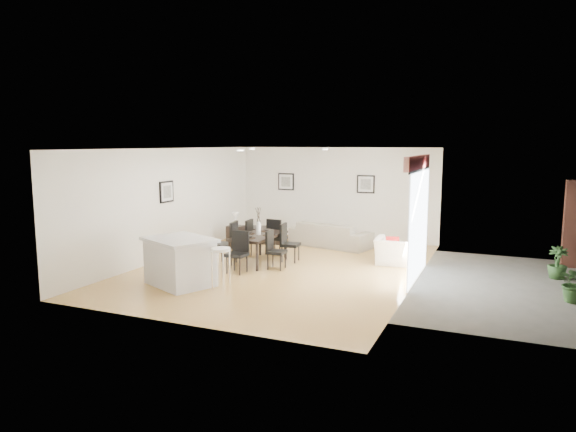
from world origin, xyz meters
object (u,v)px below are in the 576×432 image
at_px(sofa, 330,235).
at_px(dining_chair_foot, 276,235).
at_px(dining_chair_head, 239,249).
at_px(dining_chair_enear, 273,248).
at_px(dining_chair_wnear, 230,240).
at_px(side_table, 236,235).
at_px(kitchen_island, 180,261).
at_px(dining_chair_wfar, 246,236).
at_px(coffee_table, 263,235).
at_px(bar_stool, 221,254).
at_px(armchair, 397,251).
at_px(dining_chair_efar, 287,240).
at_px(dining_table, 259,237).

xyz_separation_m(sofa, dining_chair_foot, (-0.96, -1.52, 0.18)).
distance_m(dining_chair_head, dining_chair_foot, 2.00).
bearing_deg(dining_chair_enear, dining_chair_wnear, 86.51).
height_order(side_table, kitchen_island, kitchen_island).
relative_size(dining_chair_wfar, kitchen_island, 0.57).
height_order(coffee_table, bar_stool, bar_stool).
distance_m(sofa, dining_chair_enear, 2.96).
height_order(dining_chair_wfar, coffee_table, dining_chair_wfar).
relative_size(dining_chair_wnear, bar_stool, 1.22).
bearing_deg(kitchen_island, side_table, 127.65).
bearing_deg(armchair, dining_chair_wnear, 19.26).
distance_m(dining_chair_head, kitchen_island, 1.47).
xyz_separation_m(sofa, dining_chair_efar, (-0.39, -2.12, 0.18)).
relative_size(dining_chair_wnear, dining_chair_wfar, 1.07).
height_order(dining_table, bar_stool, bar_stool).
distance_m(armchair, dining_chair_wnear, 3.92).
bearing_deg(coffee_table, dining_chair_head, -86.00).
xyz_separation_m(dining_table, dining_chair_wnear, (-0.56, -0.39, -0.04)).
bearing_deg(dining_chair_wnear, dining_chair_enear, 79.77).
xyz_separation_m(dining_chair_head, side_table, (-1.57, 2.73, -0.24)).
xyz_separation_m(sofa, dining_chair_enear, (-0.38, -2.93, 0.16)).
height_order(armchair, bar_stool, bar_stool).
xyz_separation_m(dining_chair_efar, side_table, (-2.14, 1.33, -0.24)).
height_order(dining_chair_enear, dining_chair_efar, dining_chair_efar).
bearing_deg(dining_chair_foot, bar_stool, 100.36).
bearing_deg(dining_chair_enear, dining_chair_foot, 19.73).
xyz_separation_m(dining_chair_head, kitchen_island, (-0.60, -1.35, -0.03)).
bearing_deg(bar_stool, dining_chair_enear, 83.26).
relative_size(coffee_table, side_table, 2.06).
xyz_separation_m(dining_chair_head, bar_stool, (0.34, -1.35, 0.20)).
relative_size(dining_chair_enear, coffee_table, 0.79).
xyz_separation_m(armchair, dining_chair_wnear, (-3.62, -1.49, 0.25)).
bearing_deg(dining_table, dining_chair_efar, 36.27).
distance_m(armchair, dining_chair_foot, 3.07).
xyz_separation_m(armchair, coffee_table, (-4.04, 1.20, -0.09)).
xyz_separation_m(dining_chair_wnear, dining_chair_wfar, (-0.00, 0.80, -0.04)).
xyz_separation_m(dining_chair_efar, coffee_table, (-1.55, 1.90, -0.29)).
height_order(dining_chair_wnear, side_table, dining_chair_wnear).
bearing_deg(dining_chair_wnear, dining_chair_head, 33.38).
height_order(dining_chair_head, bar_stool, dining_chair_head).
bearing_deg(coffee_table, armchair, -29.12).
distance_m(dining_chair_wfar, dining_chair_enear, 1.41).
bearing_deg(kitchen_island, dining_chair_head, 90.30).
height_order(dining_chair_wfar, dining_chair_foot, dining_chair_wfar).
bearing_deg(sofa, armchair, 159.27).
relative_size(armchair, dining_chair_wnear, 0.96).
distance_m(dining_chair_efar, bar_stool, 2.76).
xyz_separation_m(dining_chair_wfar, dining_chair_enear, (1.14, -0.82, -0.04)).
height_order(sofa, coffee_table, sofa).
xyz_separation_m(armchair, dining_chair_foot, (-3.06, -0.10, 0.20)).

